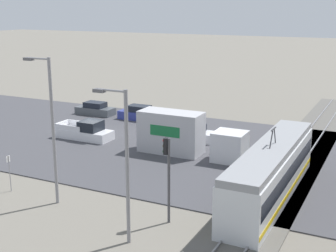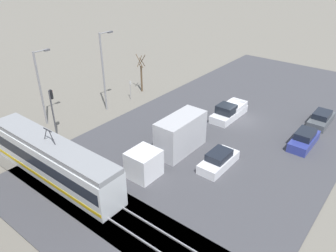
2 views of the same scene
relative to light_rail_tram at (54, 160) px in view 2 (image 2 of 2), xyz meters
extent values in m
plane|color=slate|center=(-7.45, -19.40, -1.77)|extent=(320.00, 320.00, 0.00)
cube|color=#424247|center=(-7.45, -19.40, -1.73)|extent=(23.26, 49.72, 0.08)
cube|color=#5B5954|center=(-7.45, 0.00, -1.73)|extent=(57.93, 4.40, 0.08)
cube|color=gray|center=(-7.45, -0.72, -1.62)|extent=(56.77, 0.10, 0.14)
cube|color=gray|center=(-7.45, 0.72, -1.62)|extent=(56.77, 0.10, 0.14)
cube|color=silver|center=(0.00, 0.00, -0.17)|extent=(14.60, 2.54, 3.05)
cube|color=black|center=(0.00, 0.00, 0.20)|extent=(14.17, 2.57, 1.02)
cube|color=gold|center=(0.00, 0.00, -1.11)|extent=(14.46, 2.58, 0.29)
cube|color=gray|center=(0.00, 0.00, 1.58)|extent=(14.60, 2.34, 0.44)
cylinder|color=#2D2D33|center=(-0.45, 0.00, 2.35)|extent=(0.66, 0.07, 1.15)
cylinder|color=#2D2D33|center=(0.45, 0.00, 2.35)|extent=(0.66, 0.07, 1.15)
cube|color=#2D2D33|center=(0.00, 0.00, 2.90)|extent=(1.10, 0.08, 0.06)
cube|color=silver|center=(-5.81, -4.80, -0.49)|extent=(2.36, 2.55, 2.41)
cube|color=#B2B2B7|center=(-5.81, -10.05, 0.08)|extent=(2.36, 5.41, 3.55)
cube|color=#196B38|center=(-4.62, -10.05, 0.44)|extent=(0.02, 2.71, 0.89)
cube|color=silver|center=(-6.02, -19.24, -1.26)|extent=(2.08, 5.44, 0.86)
cube|color=black|center=(-6.02, -18.48, -0.37)|extent=(1.91, 1.85, 0.93)
cube|color=silver|center=(-5.06, -20.38, -0.58)|extent=(0.12, 2.72, 0.50)
cube|color=silver|center=(-6.98, -20.38, -0.58)|extent=(0.12, 2.72, 0.50)
cube|color=silver|center=(-6.02, -21.85, -0.58)|extent=(1.91, 0.22, 0.50)
cube|color=red|center=(-5.21, -21.93, -1.00)|extent=(0.14, 0.04, 0.18)
cube|color=#4C5156|center=(-14.88, -24.18, -1.27)|extent=(1.85, 4.53, 0.84)
cube|color=black|center=(-14.88, -24.18, -0.55)|extent=(1.59, 2.36, 0.61)
cube|color=silver|center=(-10.12, -9.96, -1.26)|extent=(1.87, 4.45, 0.86)
cube|color=black|center=(-10.12, -9.96, -0.51)|extent=(1.60, 2.31, 0.63)
cube|color=navy|center=(-14.91, -18.37, -1.24)|extent=(1.81, 4.58, 0.91)
cube|color=black|center=(-14.91, -18.37, -0.44)|extent=(1.55, 2.38, 0.67)
cylinder|color=#47474C|center=(6.21, -4.35, 0.77)|extent=(0.16, 0.16, 5.08)
cube|color=black|center=(6.21, -4.53, 2.83)|extent=(0.28, 0.22, 0.95)
sphere|color=red|center=(6.21, -4.65, 3.15)|extent=(0.18, 0.18, 0.18)
sphere|color=#3C2C06|center=(6.21, -4.65, 2.83)|extent=(0.18, 0.18, 0.18)
sphere|color=black|center=(6.21, -4.65, 2.51)|extent=(0.18, 0.18, 0.18)
cylinder|color=brown|center=(7.44, -19.04, 0.05)|extent=(0.24, 0.24, 3.65)
cylinder|color=brown|center=(7.69, -19.04, 2.45)|extent=(0.09, 1.01, 1.40)
cylinder|color=brown|center=(7.44, -18.79, 2.58)|extent=(1.22, 0.09, 1.69)
cylinder|color=brown|center=(7.19, -19.04, 2.45)|extent=(0.09, 1.01, 1.40)
cylinder|color=brown|center=(7.44, -19.29, 2.58)|extent=(1.22, 0.09, 1.69)
cylinder|color=gray|center=(9.28, -5.21, 2.36)|extent=(0.20, 0.20, 8.27)
cylinder|color=gray|center=(9.28, -6.01, 6.37)|extent=(0.12, 1.60, 0.12)
cube|color=#515156|center=(9.28, -6.76, 6.31)|extent=(0.36, 0.60, 0.18)
cylinder|color=gray|center=(6.85, -11.97, 2.87)|extent=(0.20, 0.20, 9.29)
cylinder|color=gray|center=(6.85, -12.77, 7.40)|extent=(0.12, 1.60, 0.12)
cube|color=#515156|center=(6.85, -13.52, 7.34)|extent=(0.36, 0.60, 0.18)
cylinder|color=gray|center=(6.71, -16.07, -0.51)|extent=(0.06, 0.06, 2.52)
cube|color=white|center=(6.71, -16.10, 0.52)|extent=(0.32, 0.02, 0.44)
cube|color=red|center=(6.71, -16.11, 0.52)|extent=(0.31, 0.01, 0.10)
camera|label=1|loc=(28.62, 6.67, 10.45)|focal=50.00mm
camera|label=2|loc=(-21.63, 11.89, 15.50)|focal=35.00mm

